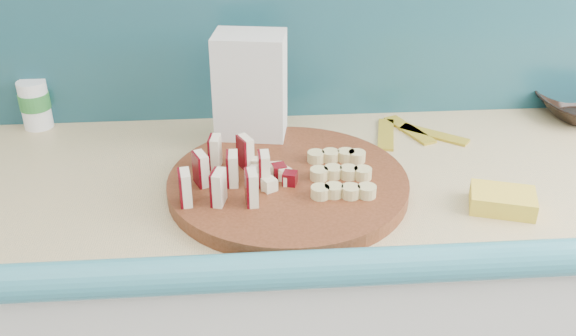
# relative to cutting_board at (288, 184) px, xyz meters

# --- Properties ---
(backsplash) EXTENTS (2.20, 0.02, 0.50)m
(backsplash) POSITION_rel_cutting_board_xyz_m (-0.10, 0.35, 0.24)
(backsplash) COLOR teal
(backsplash) RESTS_ON kitchen_counter
(cutting_board) EXTENTS (0.47, 0.47, 0.03)m
(cutting_board) POSITION_rel_cutting_board_xyz_m (0.00, 0.00, 0.00)
(cutting_board) COLOR #45210E
(cutting_board) RESTS_ON kitchen_counter
(apple_wedges) EXTENTS (0.16, 0.18, 0.06)m
(apple_wedges) POSITION_rel_cutting_board_xyz_m (-0.11, -0.02, 0.04)
(apple_wedges) COLOR beige
(apple_wedges) RESTS_ON cutting_board
(apple_chunks) EXTENTS (0.06, 0.07, 0.02)m
(apple_chunks) POSITION_rel_cutting_board_xyz_m (-0.03, 0.00, 0.02)
(apple_chunks) COLOR beige
(apple_chunks) RESTS_ON cutting_board
(banana_slices) EXTENTS (0.12, 0.17, 0.02)m
(banana_slices) POSITION_rel_cutting_board_xyz_m (0.09, -0.01, 0.02)
(banana_slices) COLOR #CCBD7C
(banana_slices) RESTS_ON cutting_board
(flour_bag) EXTENTS (0.15, 0.12, 0.24)m
(flour_bag) POSITION_rel_cutting_board_xyz_m (-0.06, 0.20, 0.11)
(flour_bag) COLOR silver
(flour_bag) RESTS_ON kitchen_counter
(canister) EXTENTS (0.07, 0.07, 0.11)m
(canister) POSITION_rel_cutting_board_xyz_m (-0.53, 0.32, 0.04)
(canister) COLOR white
(canister) RESTS_ON kitchen_counter
(sponge) EXTENTS (0.13, 0.11, 0.03)m
(sponge) POSITION_rel_cutting_board_xyz_m (0.37, -0.09, 0.00)
(sponge) COLOR yellow
(sponge) RESTS_ON kitchen_counter
(banana_peel) EXTENTS (0.21, 0.17, 0.01)m
(banana_peel) POSITION_rel_cutting_board_xyz_m (0.28, 0.22, -0.01)
(banana_peel) COLOR gold
(banana_peel) RESTS_ON kitchen_counter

